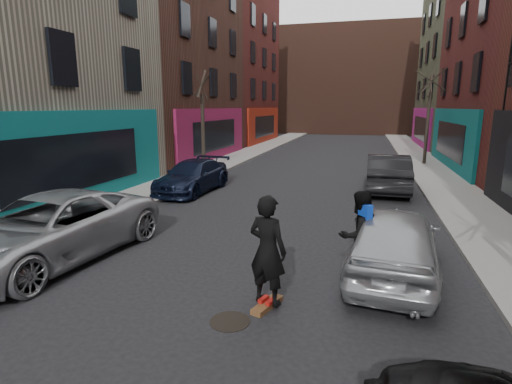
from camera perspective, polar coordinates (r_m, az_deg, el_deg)
The scene contains 14 objects.
sidewalk_left at distance 34.17m, azimuth 0.26°, elevation 6.13°, with size 2.50×84.00×0.13m, color gray.
sidewalk_right at distance 33.23m, azimuth 21.65°, elevation 5.11°, with size 2.50×84.00×0.13m, color gray.
buildings_left at distance 25.15m, azimuth -26.71°, elevation 21.49°, with size 12.00×56.00×16.50m, color #511A17.
building_far at distance 58.98m, azimuth 13.21°, elevation 15.09°, with size 40.00×10.00×14.00m, color #47281E.
tree_left_far at distance 22.58m, azimuth -7.66°, elevation 11.38°, with size 2.00×2.00×6.50m, color black, non-canonical shape.
tree_right_far at distance 27.08m, azimuth 23.47°, elevation 10.93°, with size 2.00×2.00×6.80m, color black, non-canonical shape.
parked_left_far at distance 10.70m, azimuth -27.45°, elevation -4.67°, with size 2.63×5.70×1.59m, color #9B9EA4.
parked_left_end at distance 17.50m, azimuth -9.06°, elevation 2.24°, with size 1.89×4.66×1.35m, color black.
parked_right_far at distance 9.24m, azimuth 19.15°, elevation -6.56°, with size 1.83×4.56×1.55m, color #9CA0A4.
parked_right_end at distance 18.28m, azimuth 18.26°, elevation 2.63°, with size 1.72×4.92×1.62m, color black.
skateboard at distance 7.65m, azimuth 1.61°, elevation -15.81°, with size 0.22×0.80×0.10m, color brown.
skateboarder at distance 7.21m, azimuth 1.66°, elevation -8.31°, with size 0.74×0.49×2.03m, color black.
pedestrian at distance 8.73m, azimuth 14.45°, elevation -6.01°, with size 1.19×1.15×1.93m.
manhole at distance 7.24m, azimuth -3.75°, elevation -17.95°, with size 0.70×0.70×0.01m, color black.
Camera 1 is at (2.53, -2.83, 3.63)m, focal length 28.00 mm.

